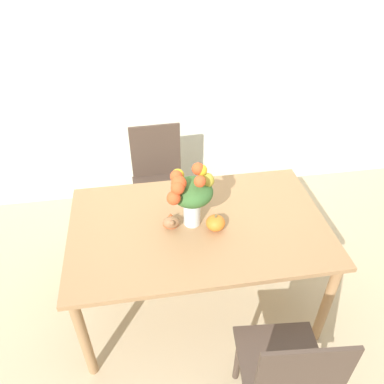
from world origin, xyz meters
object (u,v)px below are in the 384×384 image
(pumpkin, at_px, (216,223))
(turkey_figurine, at_px, (171,220))
(flower_vase, at_px, (191,193))
(dining_chair_near_window, at_px, (159,182))
(dining_chair_far_side, at_px, (286,375))

(pumpkin, distance_m, turkey_figurine, 0.27)
(flower_vase, relative_size, turkey_figurine, 3.11)
(flower_vase, height_order, dining_chair_near_window, flower_vase)
(flower_vase, xyz_separation_m, turkey_figurine, (-0.12, 0.00, -0.19))
(dining_chair_near_window, bearing_deg, pumpkin, -74.37)
(pumpkin, height_order, dining_chair_far_side, dining_chair_far_side)
(turkey_figurine, distance_m, dining_chair_far_side, 1.02)
(dining_chair_far_side, bearing_deg, turkey_figurine, -57.88)
(pumpkin, bearing_deg, flower_vase, 151.93)
(flower_vase, height_order, dining_chair_far_side, flower_vase)
(flower_vase, relative_size, pumpkin, 3.62)
(turkey_figurine, height_order, dining_chair_far_side, dining_chair_far_side)
(turkey_figurine, xyz_separation_m, dining_chair_far_side, (0.44, -0.87, -0.28))
(turkey_figurine, distance_m, dining_chair_near_window, 0.84)
(pumpkin, distance_m, dining_chair_far_side, 0.87)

